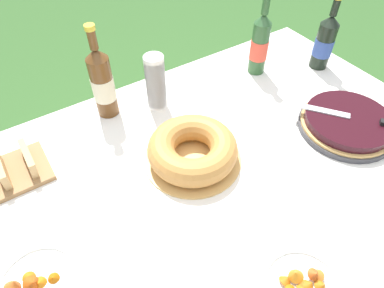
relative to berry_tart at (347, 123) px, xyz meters
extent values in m
plane|color=#335B28|center=(-0.49, 0.10, -0.78)|extent=(16.00, 16.00, 0.00)
cube|color=brown|center=(-0.49, 0.10, -0.05)|extent=(1.69, 1.10, 0.03)
cylinder|color=brown|center=(0.29, 0.59, -0.42)|extent=(0.06, 0.06, 0.71)
cube|color=white|center=(-0.49, 0.10, -0.03)|extent=(1.70, 1.11, 0.00)
cube|color=white|center=(-0.49, 0.65, -0.08)|extent=(1.70, 0.00, 0.10)
cube|color=white|center=(0.35, 0.10, -0.08)|extent=(0.00, 1.11, 0.10)
cylinder|color=#38383D|center=(0.00, 0.00, -0.02)|extent=(0.33, 0.33, 0.02)
cylinder|color=tan|center=(0.00, 0.00, 0.00)|extent=(0.32, 0.32, 0.01)
cylinder|color=black|center=(0.00, 0.00, 0.02)|extent=(0.30, 0.30, 0.03)
cube|color=silver|center=(-0.06, 0.08, 0.03)|extent=(0.14, 0.17, 0.00)
cylinder|color=tan|center=(-0.53, 0.18, -0.02)|extent=(0.32, 0.32, 0.01)
torus|color=#BC7F3D|center=(-0.53, 0.18, 0.02)|extent=(0.29, 0.29, 0.09)
cylinder|color=white|center=(-0.49, 0.48, 0.02)|extent=(0.07, 0.07, 0.09)
cylinder|color=white|center=(-0.49, 0.48, 0.03)|extent=(0.07, 0.07, 0.09)
cylinder|color=white|center=(-0.49, 0.48, 0.05)|extent=(0.07, 0.07, 0.09)
cylinder|color=white|center=(-0.49, 0.48, 0.06)|extent=(0.07, 0.07, 0.09)
cylinder|color=white|center=(-0.49, 0.48, 0.07)|extent=(0.07, 0.07, 0.09)
cylinder|color=white|center=(-0.49, 0.48, 0.08)|extent=(0.07, 0.07, 0.09)
cylinder|color=white|center=(-0.49, 0.48, 0.10)|extent=(0.07, 0.07, 0.09)
cylinder|color=white|center=(-0.49, 0.48, 0.11)|extent=(0.07, 0.07, 0.09)
cylinder|color=white|center=(-0.49, 0.48, 0.12)|extent=(0.07, 0.07, 0.09)
cylinder|color=white|center=(-0.49, 0.48, 0.14)|extent=(0.07, 0.07, 0.09)
torus|color=white|center=(-0.49, 0.48, 0.18)|extent=(0.07, 0.07, 0.01)
cylinder|color=#2D562D|center=(-0.03, 0.45, 0.08)|extent=(0.07, 0.07, 0.22)
cylinder|color=#E54C38|center=(-0.03, 0.45, 0.08)|extent=(0.07, 0.07, 0.08)
cone|color=#2D562D|center=(-0.03, 0.45, 0.21)|extent=(0.07, 0.07, 0.04)
cylinder|color=#2D562D|center=(-0.03, 0.45, 0.26)|extent=(0.03, 0.03, 0.06)
cylinder|color=brown|center=(-0.66, 0.54, 0.09)|extent=(0.08, 0.08, 0.23)
cylinder|color=beige|center=(-0.66, 0.54, 0.08)|extent=(0.08, 0.08, 0.09)
cone|color=brown|center=(-0.66, 0.54, 0.22)|extent=(0.08, 0.08, 0.04)
cylinder|color=brown|center=(-0.66, 0.54, 0.27)|extent=(0.03, 0.03, 0.06)
cylinder|color=gold|center=(-0.66, 0.54, 0.31)|extent=(0.03, 0.03, 0.02)
cylinder|color=black|center=(0.22, 0.33, 0.07)|extent=(0.08, 0.08, 0.19)
cylinder|color=#334C93|center=(0.22, 0.33, 0.06)|extent=(0.08, 0.08, 0.07)
cone|color=black|center=(0.22, 0.33, 0.18)|extent=(0.08, 0.08, 0.04)
cylinder|color=black|center=(0.22, 0.33, 0.23)|extent=(0.03, 0.03, 0.06)
cylinder|color=white|center=(-1.07, 0.04, -0.02)|extent=(0.20, 0.20, 0.01)
torus|color=white|center=(-1.07, 0.04, -0.01)|extent=(0.19, 0.19, 0.01)
cone|color=#A8440F|center=(-1.08, 0.03, 0.01)|extent=(0.05, 0.04, 0.05)
cone|color=#C27217|center=(-1.08, 0.04, 0.00)|extent=(0.04, 0.04, 0.03)
cone|color=#BD6811|center=(-1.06, 0.03, -0.01)|extent=(0.04, 0.05, 0.04)
cone|color=#BE6211|center=(-1.08, 0.05, 0.00)|extent=(0.05, 0.04, 0.04)
cone|color=#B0551F|center=(-1.12, 0.06, 0.00)|extent=(0.06, 0.05, 0.04)
cone|color=#A65409|center=(-1.03, 0.03, -0.01)|extent=(0.04, 0.04, 0.03)
torus|color=white|center=(-0.54, -0.32, -0.01)|extent=(0.19, 0.19, 0.01)
cone|color=#BC6320|center=(-0.49, -0.31, -0.01)|extent=(0.05, 0.05, 0.04)
cone|color=#B64E1B|center=(-0.50, -0.31, 0.01)|extent=(0.04, 0.04, 0.03)
cone|color=#C36815|center=(-0.54, -0.32, 0.00)|extent=(0.05, 0.06, 0.05)
cone|color=#BB6816|center=(-0.50, -0.34, -0.01)|extent=(0.04, 0.04, 0.03)
cone|color=#A66718|center=(-0.54, -0.29, 0.00)|extent=(0.04, 0.04, 0.03)
cone|color=#BE5B0F|center=(-0.53, -0.33, 0.01)|extent=(0.05, 0.04, 0.03)
cone|color=#CA5E12|center=(-0.56, -0.28, -0.01)|extent=(0.05, 0.04, 0.04)
cone|color=orange|center=(-0.54, -0.32, 0.00)|extent=(0.05, 0.05, 0.04)
cube|color=olive|center=(-1.06, 0.43, -0.02)|extent=(0.26, 0.18, 0.02)
cube|color=tan|center=(-1.06, 0.43, 0.02)|extent=(0.02, 0.14, 0.06)
cube|color=tan|center=(-0.98, 0.43, 0.02)|extent=(0.02, 0.14, 0.06)
camera|label=1|loc=(-0.93, -0.44, 0.82)|focal=32.00mm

